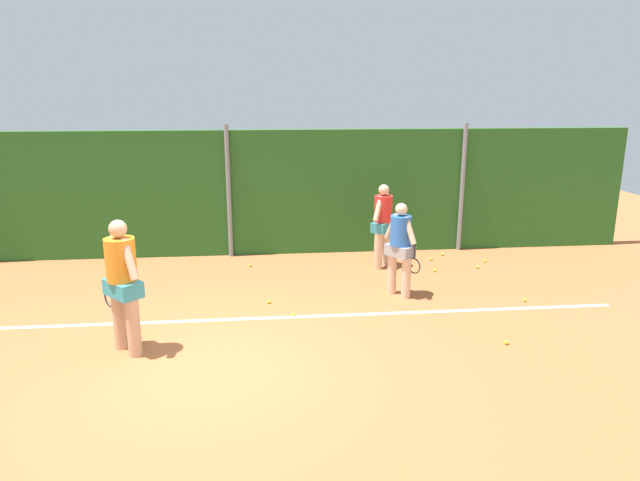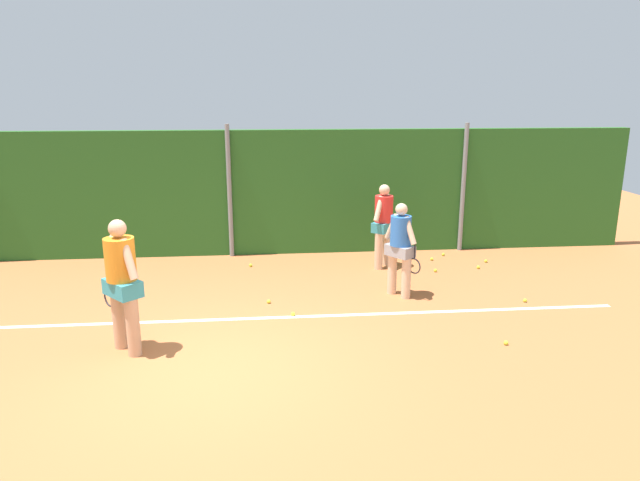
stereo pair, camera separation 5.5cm
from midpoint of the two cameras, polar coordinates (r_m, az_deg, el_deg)
The scene contains 18 objects.
ground_plane at distance 9.43m, azimuth -9.79°, elevation -7.91°, with size 27.92×27.92×0.00m, color #B76638.
hedge_fence_backdrop at distance 12.86m, azimuth -8.80°, elevation 4.64°, with size 18.15×0.25×2.77m, color #286023.
fence_post_center at distance 12.67m, azimuth -8.86°, elevation 4.81°, with size 0.10×0.10×2.91m, color gray.
fence_post_right at distance 13.41m, azimuth 14.15°, elevation 5.08°, with size 0.10×0.10×2.91m, color gray.
court_baseline_paint at distance 9.48m, azimuth -9.77°, elevation -7.75°, with size 13.26×0.10×0.01m, color white.
player_foreground_near at distance 8.35m, azimuth -18.91°, elevation -3.66°, with size 0.67×0.63×1.91m.
player_midcourt at distance 10.23m, azimuth 8.14°, elevation -0.43°, with size 0.57×0.63×1.69m.
player_backcourt_far at distance 11.89m, azimuth 6.46°, elevation 1.92°, with size 0.56×0.58×1.74m.
tennis_ball_0 at distance 12.86m, azimuth 16.27°, elevation -1.97°, with size 0.07×0.07×0.07m, color #CCDB33.
tennis_ball_1 at distance 9.50m, azimuth -2.53°, elevation -7.31°, with size 0.07×0.07×0.07m, color #CCDB33.
tennis_ball_3 at distance 12.73m, azimuth 11.17°, elevation -1.82°, with size 0.07×0.07×0.07m, color #CCDB33.
tennis_ball_4 at distance 12.37m, azimuth 15.58°, elevation -2.57°, with size 0.07×0.07×0.07m, color #CCDB33.
tennis_ball_5 at distance 10.06m, azimuth -4.96°, elevation -6.06°, with size 0.07×0.07×0.07m, color #CCDB33.
tennis_ball_6 at distance 8.90m, azimuth 18.17°, elevation -9.64°, with size 0.07×0.07×0.07m, color #CCDB33.
tennis_ball_7 at distance 11.95m, azimuth 11.52°, elevation -2.93°, with size 0.07×0.07×0.07m, color #CCDB33.
tennis_ball_8 at distance 12.14m, azimuth -6.78°, elevation -2.45°, with size 0.07×0.07×0.07m, color #CCDB33.
tennis_ball_9 at distance 13.14m, azimuth 12.26°, elevation -1.36°, with size 0.07×0.07×0.07m, color #CCDB33.
tennis_ball_10 at distance 10.71m, azimuth 19.84°, elevation -5.62°, with size 0.07×0.07×0.07m, color #CCDB33.
Camera 2 is at (0.80, -7.05, 3.59)m, focal length 32.21 mm.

